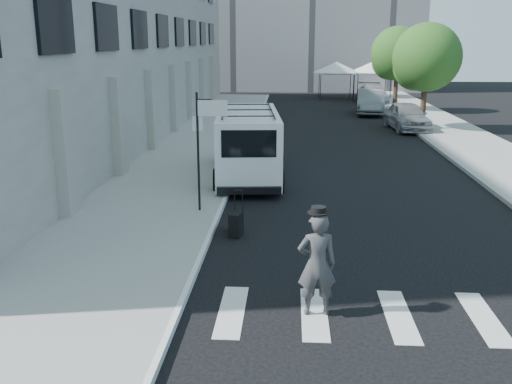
# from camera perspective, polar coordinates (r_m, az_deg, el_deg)

# --- Properties ---
(ground) EXTENTS (120.00, 120.00, 0.00)m
(ground) POSITION_cam_1_polar(r_m,az_deg,el_deg) (14.01, 2.92, -6.38)
(ground) COLOR black
(ground) RESTS_ON ground
(sidewalk_left) EXTENTS (4.50, 48.00, 0.15)m
(sidewalk_left) POSITION_cam_1_polar(r_m,az_deg,el_deg) (29.79, -4.95, 5.26)
(sidewalk_left) COLOR gray
(sidewalk_left) RESTS_ON ground
(sidewalk_right) EXTENTS (4.00, 56.00, 0.15)m
(sidewalk_right) POSITION_cam_1_polar(r_m,az_deg,el_deg) (34.59, 18.48, 5.91)
(sidewalk_right) COLOR gray
(sidewalk_right) RESTS_ON ground
(building_left) EXTENTS (10.00, 44.00, 12.00)m
(building_left) POSITION_cam_1_polar(r_m,az_deg,el_deg) (33.14, -17.67, 15.91)
(building_left) COLOR gray
(building_left) RESTS_ON ground
(sign_pole) EXTENTS (1.03, 0.07, 3.50)m
(sign_pole) POSITION_cam_1_polar(r_m,az_deg,el_deg) (16.61, -5.07, 6.47)
(sign_pole) COLOR black
(sign_pole) RESTS_ON sidewalk_left
(tree_near) EXTENTS (3.80, 3.83, 6.03)m
(tree_near) POSITION_cam_1_polar(r_m,az_deg,el_deg) (34.03, 16.47, 12.54)
(tree_near) COLOR black
(tree_near) RESTS_ON ground
(tree_far) EXTENTS (3.80, 3.83, 6.03)m
(tree_far) POSITION_cam_1_polar(r_m,az_deg,el_deg) (42.86, 13.81, 13.12)
(tree_far) COLOR black
(tree_far) RESTS_ON ground
(tent_left) EXTENTS (4.00, 4.00, 3.20)m
(tent_left) POSITION_cam_1_polar(r_m,az_deg,el_deg) (51.25, 8.05, 12.23)
(tent_left) COLOR black
(tent_left) RESTS_ON ground
(tent_right) EXTENTS (4.00, 4.00, 3.20)m
(tent_right) POSITION_cam_1_polar(r_m,az_deg,el_deg) (52.09, 11.60, 12.12)
(tent_right) COLOR black
(tent_right) RESTS_ON ground
(businessman) EXTENTS (0.79, 0.57, 2.03)m
(businessman) POSITION_cam_1_polar(r_m,az_deg,el_deg) (10.86, 6.11, -7.22)
(businessman) COLOR #3C3C3F
(businessman) RESTS_ON ground
(briefcase) EXTENTS (0.25, 0.46, 0.34)m
(briefcase) POSITION_cam_1_polar(r_m,az_deg,el_deg) (15.70, -2.40, -3.31)
(briefcase) COLOR black
(briefcase) RESTS_ON ground
(suitcase) EXTENTS (0.38, 0.50, 1.24)m
(suitcase) POSITION_cam_1_polar(r_m,az_deg,el_deg) (15.22, -2.00, -3.28)
(suitcase) COLOR black
(suitcase) RESTS_ON ground
(cargo_van) EXTENTS (2.84, 6.91, 2.52)m
(cargo_van) POSITION_cam_1_polar(r_m,az_deg,el_deg) (21.52, -0.85, 4.84)
(cargo_van) COLOR white
(cargo_van) RESTS_ON ground
(parked_car_a) EXTENTS (2.28, 4.89, 1.62)m
(parked_car_a) POSITION_cam_1_polar(r_m,az_deg,el_deg) (34.27, 14.88, 7.34)
(parked_car_a) COLOR #A1A3A9
(parked_car_a) RESTS_ON ground
(parked_car_b) EXTENTS (2.42, 5.37, 1.71)m
(parked_car_b) POSITION_cam_1_polar(r_m,az_deg,el_deg) (41.25, 11.38, 8.84)
(parked_car_b) COLOR slate
(parked_car_b) RESTS_ON ground
(parked_car_c) EXTENTS (2.25, 5.39, 1.55)m
(parked_car_c) POSITION_cam_1_polar(r_m,az_deg,el_deg) (48.49, 11.60, 9.63)
(parked_car_c) COLOR #A1A2A9
(parked_car_c) RESTS_ON ground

